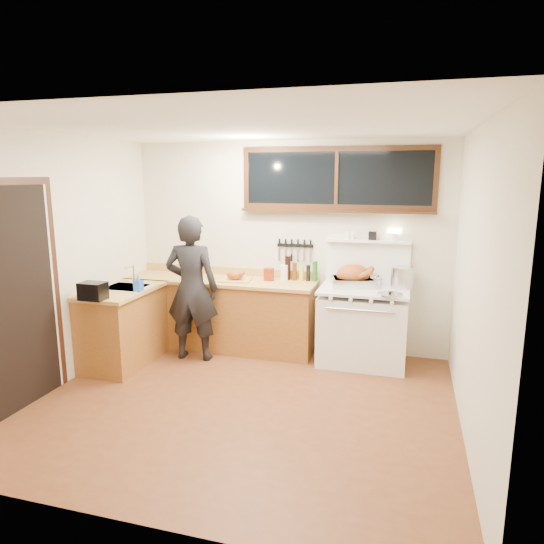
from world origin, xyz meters
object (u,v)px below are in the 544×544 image
(cutting_board, at_px, (235,277))
(roast_turkey, at_px, (353,277))
(vintage_stove, at_px, (363,324))
(man, at_px, (192,288))

(cutting_board, bearing_deg, roast_turkey, 4.55)
(vintage_stove, bearing_deg, roast_turkey, 148.41)
(roast_turkey, bearing_deg, vintage_stove, -31.59)
(man, bearing_deg, roast_turkey, 15.44)
(cutting_board, height_order, roast_turkey, roast_turkey)
(vintage_stove, relative_size, man, 0.91)
(vintage_stove, xyz_separation_m, cutting_board, (-1.57, -0.03, 0.49))
(man, height_order, roast_turkey, man)
(vintage_stove, height_order, roast_turkey, vintage_stove)
(vintage_stove, bearing_deg, cutting_board, -178.95)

